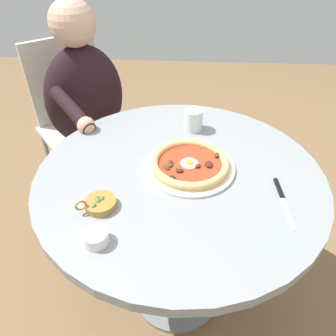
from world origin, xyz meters
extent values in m
cube|color=brown|center=(0.00, 0.00, -0.01)|extent=(6.00, 6.00, 0.02)
cylinder|color=gray|center=(0.00, 0.00, 0.70)|extent=(0.94, 0.94, 0.04)
cylinder|color=gray|center=(0.00, 0.00, 0.35)|extent=(0.09, 0.09, 0.66)
cylinder|color=gray|center=(0.00, 0.00, 0.01)|extent=(0.40, 0.40, 0.02)
cylinder|color=white|center=(-0.02, 0.03, 0.72)|extent=(0.30, 0.30, 0.01)
cylinder|color=#E0B26B|center=(-0.02, 0.03, 0.73)|extent=(0.26, 0.26, 0.01)
torus|color=#E0B26B|center=(-0.02, 0.03, 0.74)|extent=(0.26, 0.26, 0.03)
cylinder|color=red|center=(-0.02, 0.03, 0.74)|extent=(0.25, 0.25, 0.00)
cylinder|color=white|center=(-0.01, 0.03, 0.74)|extent=(0.06, 0.06, 0.00)
ellipsoid|color=yellow|center=(-0.01, 0.03, 0.74)|extent=(0.03, 0.03, 0.02)
ellipsoid|color=#4C2D19|center=(0.01, -0.04, 0.74)|extent=(0.03, 0.03, 0.01)
ellipsoid|color=#4C2D19|center=(-0.02, -0.03, 0.74)|extent=(0.02, 0.02, 0.01)
ellipsoid|color=#3D2314|center=(0.07, -0.03, 0.74)|extent=(0.04, 0.04, 0.01)
ellipsoid|color=brown|center=(0.00, -0.04, 0.74)|extent=(0.03, 0.04, 0.01)
ellipsoid|color=#3D2314|center=(0.03, 0.00, 0.74)|extent=(0.02, 0.03, 0.01)
ellipsoid|color=brown|center=(0.00, 0.06, 0.74)|extent=(0.03, 0.03, 0.01)
ellipsoid|color=#3D2314|center=(-0.01, 0.09, 0.74)|extent=(0.04, 0.03, 0.01)
ellipsoid|color=#4C2D19|center=(-0.06, 0.12, 0.74)|extent=(0.03, 0.03, 0.01)
ellipsoid|color=#2D6B28|center=(0.01, -0.01, 0.74)|extent=(0.01, 0.01, 0.00)
ellipsoid|color=#2D6B28|center=(-0.11, 0.07, 0.74)|extent=(0.01, 0.01, 0.00)
ellipsoid|color=#2D6B28|center=(0.00, 0.00, 0.74)|extent=(0.01, 0.01, 0.00)
cylinder|color=silver|center=(-0.27, 0.04, 0.76)|extent=(0.07, 0.07, 0.08)
cylinder|color=silver|center=(-0.27, 0.04, 0.73)|extent=(0.06, 0.06, 0.03)
cube|color=silver|center=(0.17, 0.31, 0.72)|extent=(0.12, 0.02, 0.00)
cube|color=black|center=(0.07, 0.31, 0.72)|extent=(0.08, 0.02, 0.01)
cylinder|color=white|center=(0.30, -0.20, 0.73)|extent=(0.07, 0.07, 0.04)
cylinder|color=olive|center=(0.30, -0.20, 0.74)|extent=(0.05, 0.05, 0.01)
cylinder|color=olive|center=(0.18, -0.22, 0.73)|extent=(0.09, 0.09, 0.02)
torus|color=olive|center=(0.21, -0.27, 0.75)|extent=(0.02, 0.03, 0.03)
ellipsoid|color=#516B2D|center=(0.20, -0.23, 0.74)|extent=(0.02, 0.02, 0.02)
ellipsoid|color=#516B2D|center=(0.17, -0.23, 0.74)|extent=(0.02, 0.02, 0.02)
ellipsoid|color=#516B2D|center=(0.18, -0.23, 0.74)|extent=(0.02, 0.02, 0.02)
ellipsoid|color=#516B2D|center=(0.17, -0.22, 0.74)|extent=(0.02, 0.02, 0.02)
cube|color=#282833|center=(-0.56, -0.47, 0.23)|extent=(0.43, 0.44, 0.45)
ellipsoid|color=black|center=(-0.56, -0.47, 0.70)|extent=(0.41, 0.43, 0.49)
sphere|color=tan|center=(-0.56, -0.47, 1.03)|extent=(0.20, 0.20, 0.20)
cylinder|color=black|center=(-0.30, -0.44, 0.77)|extent=(0.23, 0.23, 0.13)
sphere|color=tan|center=(-0.23, -0.37, 0.74)|extent=(0.07, 0.07, 0.07)
cube|color=beige|center=(-0.59, -0.50, 0.47)|extent=(0.59, 0.59, 0.02)
cube|color=beige|center=(-0.75, -0.63, 0.70)|extent=(0.26, 0.30, 0.44)
cylinder|color=#B7B2A8|center=(-0.33, -0.52, 0.23)|extent=(0.02, 0.02, 0.46)
cylinder|color=#B7B2A8|center=(-0.57, -0.23, 0.23)|extent=(0.02, 0.02, 0.46)
cylinder|color=#B7B2A8|center=(-0.62, -0.77, 0.23)|extent=(0.02, 0.02, 0.46)
cylinder|color=#B7B2A8|center=(-0.86, -0.48, 0.23)|extent=(0.02, 0.02, 0.46)
camera|label=1|loc=(0.81, 0.01, 1.37)|focal=34.06mm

